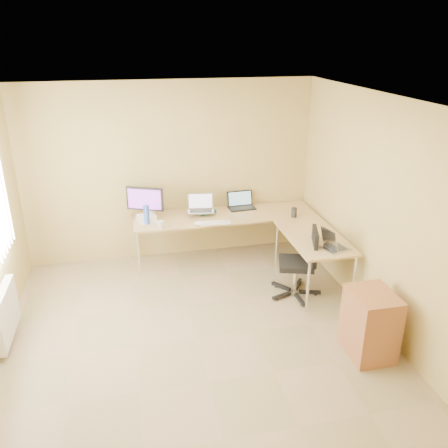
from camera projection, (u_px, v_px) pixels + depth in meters
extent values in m
plane|color=tan|center=(197.00, 338.00, 5.22)|extent=(4.50, 4.50, 0.00)
plane|color=white|center=(191.00, 102.00, 4.22)|extent=(4.50, 4.50, 0.00)
plane|color=tan|center=(170.00, 172.00, 6.75)|extent=(4.50, 0.00, 4.50)
plane|color=tan|center=(254.00, 384.00, 2.69)|extent=(4.50, 0.00, 4.50)
plane|color=tan|center=(382.00, 216.00, 5.13)|extent=(0.00, 4.50, 4.50)
cube|color=tan|center=(225.00, 237.00, 6.89)|extent=(2.65, 0.70, 0.73)
cube|color=tan|center=(312.00, 261.00, 6.18)|extent=(0.70, 1.30, 0.73)
cube|color=black|center=(145.00, 203.00, 6.55)|extent=(0.56, 0.37, 0.46)
cube|color=#1F605D|center=(204.00, 209.00, 6.87)|extent=(0.34, 0.40, 0.06)
cube|color=#A9A9B5|center=(201.00, 203.00, 6.66)|extent=(0.41, 0.34, 0.25)
cube|color=black|center=(242.00, 201.00, 6.94)|extent=(0.41, 0.31, 0.25)
cube|color=white|center=(214.00, 223.00, 6.43)|extent=(0.47, 0.17, 0.02)
ellipsoid|color=silver|center=(227.00, 221.00, 6.47)|extent=(0.12, 0.08, 0.04)
imported|color=white|center=(160.00, 224.00, 6.27)|extent=(0.11, 0.11, 0.10)
cylinder|color=silver|center=(198.00, 224.00, 6.39)|extent=(0.13, 0.13, 0.03)
cylinder|color=blue|center=(147.00, 215.00, 6.38)|extent=(0.09, 0.09, 0.27)
cube|color=silver|center=(147.00, 221.00, 6.53)|extent=(0.25, 0.31, 0.01)
cube|color=white|center=(147.00, 218.00, 6.50)|extent=(0.28, 0.22, 0.09)
cylinder|color=silver|center=(152.00, 209.00, 6.63)|extent=(0.21, 0.21, 0.24)
cylinder|color=#282626|center=(294.00, 212.00, 6.64)|extent=(0.10, 0.10, 0.14)
cube|color=#A7A7A7|center=(336.00, 240.00, 5.65)|extent=(0.41, 0.35, 0.23)
cube|color=black|center=(296.00, 260.00, 5.91)|extent=(0.70, 0.70, 0.94)
cube|color=brown|center=(370.00, 324.00, 4.85)|extent=(0.43, 0.53, 0.74)
cube|color=white|center=(6.00, 314.00, 5.05)|extent=(0.09, 0.80, 0.55)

